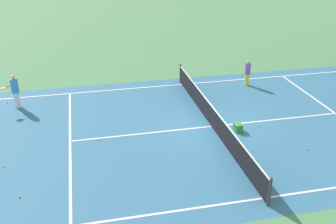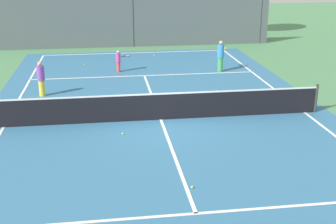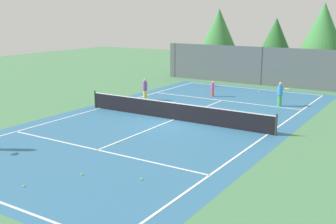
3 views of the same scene
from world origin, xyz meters
The scene contains 15 objects.
ground_plane centered at (0.00, 0.00, 0.00)m, with size 80.00×80.00×0.00m, color #4C8456.
court_surface centered at (0.00, 0.00, 0.00)m, with size 13.00×25.00×0.01m.
tennis_net centered at (0.00, 0.00, 0.51)m, with size 11.90×0.10×1.10m.
player_0 centered at (-4.59, 3.64, 0.76)m, with size 0.32×0.32×1.48m.
player_2 centered at (-4.24, -8.99, 0.90)m, with size 0.69×0.93×1.74m.
ball_crate centered at (0.68, 1.01, 0.18)m, with size 0.44×0.31×0.43m.
tennis_ball_2 centered at (-0.24, 0.45, 0.03)m, with size 0.07×0.07×0.07m, color #CCE533.
tennis_ball_3 centered at (2.88, 3.19, 0.03)m, with size 0.07×0.07×0.07m, color #CCE533.
tennis_ball_4 centered at (-1.44, -1.26, 0.03)m, with size 0.07×0.07×0.07m, color #CCE533.
tennis_ball_6 centered at (1.47, -8.93, 0.03)m, with size 0.07×0.07×0.07m, color #CCE533.
tennis_ball_7 centered at (0.14, -5.20, 0.03)m, with size 0.07×0.07×0.07m, color #CCE533.
tennis_ball_9 centered at (0.48, 2.11, 0.03)m, with size 0.07×0.07×0.07m, color #CCE533.
tennis_ball_10 centered at (3.63, -8.11, 0.03)m, with size 0.07×0.07×0.07m, color #CCE533.
tennis_ball_11 centered at (-4.49, 1.26, 0.03)m, with size 0.07×0.07×0.07m, color #CCE533.
tennis_ball_12 centered at (-4.88, -9.59, 0.03)m, with size 0.07×0.07×0.07m, color #CCE533.
Camera 1 is at (15.62, -5.59, 8.48)m, focal length 42.85 mm.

